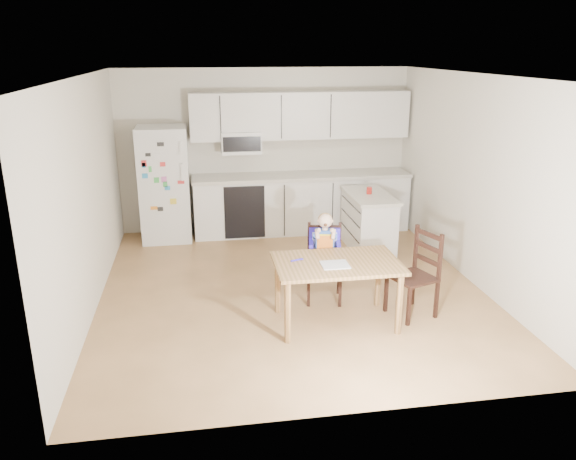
# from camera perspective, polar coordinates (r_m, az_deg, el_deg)

# --- Properties ---
(room) EXTENTS (4.52, 5.01, 2.51)m
(room) POSITION_cam_1_polar(r_m,az_deg,el_deg) (6.91, -0.30, 5.22)
(room) COLOR olive
(room) RESTS_ON ground
(refrigerator) EXTENTS (0.72, 0.70, 1.70)m
(refrigerator) POSITION_cam_1_polar(r_m,az_deg,el_deg) (8.56, -12.41, 4.58)
(refrigerator) COLOR silver
(refrigerator) RESTS_ON ground
(kitchen_run) EXTENTS (3.37, 0.62, 2.15)m
(kitchen_run) POSITION_cam_1_polar(r_m,az_deg,el_deg) (8.76, 1.16, 5.50)
(kitchen_run) COLOR silver
(kitchen_run) RESTS_ON ground
(kitchen_island) EXTENTS (0.58, 1.11, 0.82)m
(kitchen_island) POSITION_cam_1_polar(r_m,az_deg,el_deg) (8.10, 8.17, 0.84)
(kitchen_island) COLOR silver
(kitchen_island) RESTS_ON ground
(red_cup) EXTENTS (0.08, 0.08, 0.10)m
(red_cup) POSITION_cam_1_polar(r_m,az_deg,el_deg) (7.99, 8.25, 3.99)
(red_cup) COLOR red
(red_cup) RESTS_ON kitchen_island
(dining_table) EXTENTS (1.29, 0.83, 0.69)m
(dining_table) POSITION_cam_1_polar(r_m,az_deg,el_deg) (5.83, 4.99, -4.08)
(dining_table) COLOR brown
(dining_table) RESTS_ON ground
(napkin) EXTENTS (0.28, 0.24, 0.01)m
(napkin) POSITION_cam_1_polar(r_m,az_deg,el_deg) (5.70, 4.79, -3.53)
(napkin) COLOR #B3B3B8
(napkin) RESTS_ON dining_table
(toddler_spoon) EXTENTS (0.12, 0.06, 0.02)m
(toddler_spoon) POSITION_cam_1_polar(r_m,az_deg,el_deg) (5.79, 0.81, -3.08)
(toddler_spoon) COLOR #3122C1
(toddler_spoon) RESTS_ON dining_table
(chair_booster) EXTENTS (0.46, 0.46, 1.04)m
(chair_booster) POSITION_cam_1_polar(r_m,az_deg,el_deg) (6.37, 3.74, -1.78)
(chair_booster) COLOR black
(chair_booster) RESTS_ON ground
(chair_side) EXTENTS (0.53, 0.53, 0.95)m
(chair_side) POSITION_cam_1_polar(r_m,az_deg,el_deg) (6.21, 13.25, -3.70)
(chair_side) COLOR black
(chair_side) RESTS_ON ground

